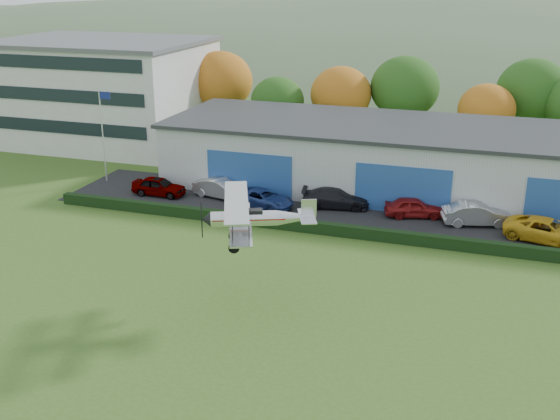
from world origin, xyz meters
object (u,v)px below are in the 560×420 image
(car_5, at_px, (477,214))
(car_6, at_px, (547,230))
(car_4, at_px, (414,207))
(hangar, at_px, (414,158))
(car_3, at_px, (336,198))
(flagpole, at_px, (103,127))
(car_2, at_px, (264,198))
(car_1, at_px, (221,188))
(biplane, at_px, (254,217))
(car_0, at_px, (159,186))
(office_block, at_px, (103,91))

(car_5, xyz_separation_m, car_6, (4.58, -1.73, -0.03))
(car_6, bearing_deg, car_4, 92.37)
(hangar, bearing_deg, car_3, -127.50)
(flagpole, height_order, car_4, flagpole)
(car_3, relative_size, car_4, 1.20)
(hangar, height_order, car_5, hangar)
(car_2, distance_m, car_3, 5.45)
(hangar, distance_m, car_1, 15.77)
(flagpole, xyz_separation_m, car_1, (10.85, -0.97, -3.98))
(biplane, bearing_deg, car_3, 66.03)
(car_1, height_order, biplane, biplane)
(hangar, bearing_deg, car_0, -157.30)
(car_2, bearing_deg, hangar, -35.44)
(car_2, height_order, car_4, car_4)
(car_0, xyz_separation_m, car_3, (14.08, 1.56, -0.00))
(hangar, bearing_deg, car_4, -81.43)
(car_1, relative_size, biplane, 0.68)
(car_2, relative_size, car_5, 1.00)
(office_block, relative_size, car_5, 4.27)
(car_4, distance_m, biplane, 17.79)
(hangar, relative_size, car_5, 8.41)
(office_block, xyz_separation_m, flagpole, (8.12, -13.00, -0.43))
(biplane, bearing_deg, car_5, 33.41)
(car_1, xyz_separation_m, car_4, (15.03, 0.37, -0.04))
(car_0, xyz_separation_m, car_4, (19.97, 1.36, -0.02))
(hangar, xyz_separation_m, car_6, (10.00, -8.57, -1.84))
(hangar, xyz_separation_m, car_0, (-18.98, -7.94, -1.87))
(office_block, distance_m, car_4, 36.88)
(flagpole, height_order, car_2, flagpole)
(car_4, bearing_deg, car_2, 81.31)
(car_1, bearing_deg, car_5, -77.83)
(flagpole, relative_size, car_5, 1.66)
(flagpole, relative_size, car_0, 1.85)
(car_5, distance_m, car_6, 4.90)
(hangar, bearing_deg, biplane, -103.43)
(flagpole, height_order, car_0, flagpole)
(flagpole, relative_size, car_2, 1.66)
(car_1, xyz_separation_m, car_5, (19.46, 0.11, 0.04))
(car_3, xyz_separation_m, car_5, (10.32, -0.46, 0.06))
(car_3, height_order, car_6, car_6)
(office_block, relative_size, flagpole, 2.57)
(car_0, bearing_deg, biplane, -137.14)
(hangar, height_order, office_block, office_block)
(car_2, xyz_separation_m, car_3, (5.21, 1.61, 0.06))
(car_3, bearing_deg, flagpole, 78.75)
(car_1, distance_m, car_3, 9.16)
(office_block, relative_size, car_2, 4.26)
(car_2, bearing_deg, car_0, 105.94)
(car_5, relative_size, car_6, 0.88)
(car_6, bearing_deg, car_0, 103.59)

